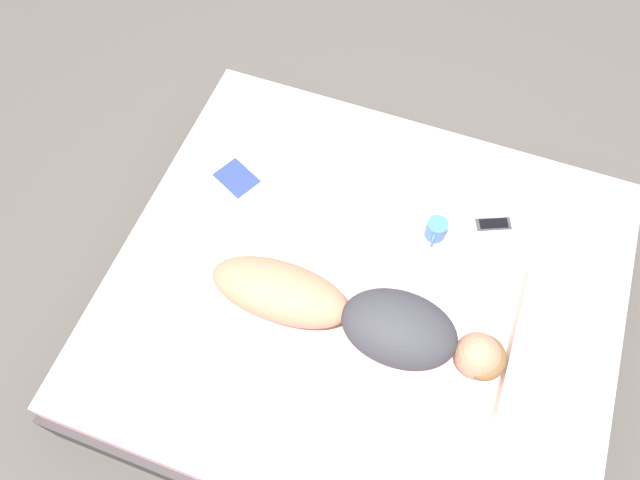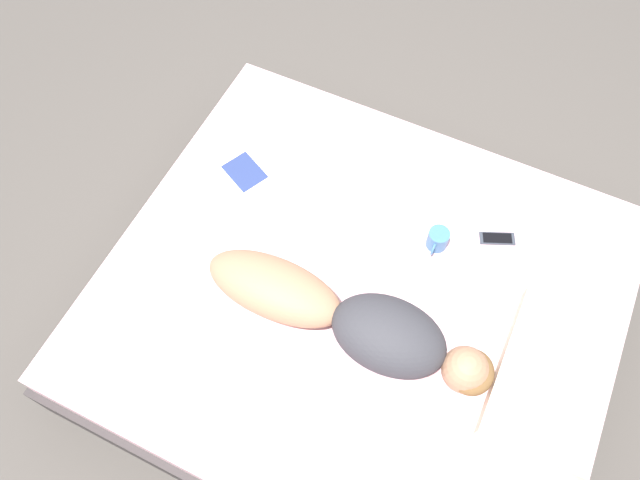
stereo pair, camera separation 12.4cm
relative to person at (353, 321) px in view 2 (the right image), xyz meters
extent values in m
plane|color=#4C4742|center=(-0.17, -0.04, -0.55)|extent=(12.00, 12.00, 0.00)
cube|color=#383333|center=(-0.17, -0.04, -0.40)|extent=(1.96, 2.21, 0.30)
cube|color=beige|center=(-0.17, -0.04, -0.17)|extent=(1.90, 2.15, 0.15)
ellipsoid|color=#A37556|center=(0.00, -0.35, -0.01)|extent=(0.27, 0.60, 0.17)
ellipsoid|color=#333338|center=(0.00, 0.15, 0.01)|extent=(0.33, 0.48, 0.22)
ellipsoid|color=brown|center=(-0.01, 0.50, 0.00)|extent=(0.19, 0.18, 0.10)
sphere|color=#A37556|center=(-0.01, 0.48, 0.00)|extent=(0.19, 0.19, 0.19)
cube|color=silver|center=(-0.70, -0.69, -0.09)|extent=(0.32, 0.34, 0.01)
cube|color=silver|center=(-0.50, -0.78, -0.09)|extent=(0.32, 0.34, 0.01)
cube|color=navy|center=(-0.50, -0.78, -0.09)|extent=(0.21, 0.23, 0.00)
cylinder|color=teal|center=(-0.53, 0.18, -0.05)|extent=(0.09, 0.09, 0.10)
cylinder|color=black|center=(-0.53, 0.18, -0.01)|extent=(0.08, 0.08, 0.01)
torus|color=teal|center=(-0.48, 0.18, -0.05)|extent=(0.06, 0.01, 0.06)
cube|color=#333842|center=(-0.67, 0.41, -0.09)|extent=(0.12, 0.17, 0.01)
cube|color=black|center=(-0.67, 0.41, -0.09)|extent=(0.10, 0.14, 0.00)
cube|color=beige|center=(-0.13, 0.80, -0.04)|extent=(0.65, 0.40, 0.11)
camera|label=1|loc=(0.93, 0.16, 2.35)|focal=35.00mm
camera|label=2|loc=(0.88, 0.28, 2.35)|focal=35.00mm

